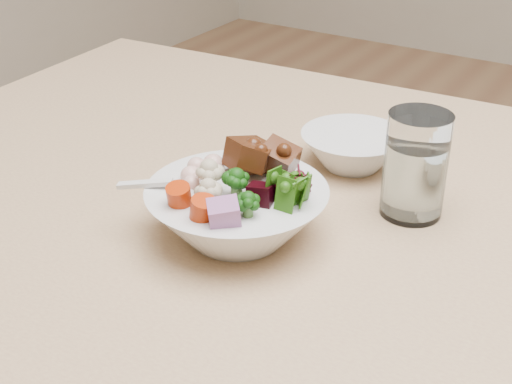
{
  "coord_description": "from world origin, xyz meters",
  "views": [
    {
      "loc": [
        -0.06,
        -0.68,
        1.19
      ],
      "look_at": [
        -0.38,
        -0.16,
        0.85
      ],
      "focal_mm": 50.0,
      "sensor_mm": 36.0,
      "label": 1
    }
  ],
  "objects_px": {
    "dining_table": "(504,358)",
    "food_bowl": "(239,209)",
    "water_glass": "(415,169)",
    "side_bowl": "(353,150)"
  },
  "relations": [
    {
      "from": "dining_table",
      "to": "water_glass",
      "type": "height_order",
      "value": "water_glass"
    },
    {
      "from": "food_bowl",
      "to": "water_glass",
      "type": "bearing_deg",
      "value": 46.44
    },
    {
      "from": "dining_table",
      "to": "side_bowl",
      "type": "bearing_deg",
      "value": 144.01
    },
    {
      "from": "food_bowl",
      "to": "dining_table",
      "type": "bearing_deg",
      "value": 11.42
    },
    {
      "from": "side_bowl",
      "to": "water_glass",
      "type": "bearing_deg",
      "value": -34.18
    },
    {
      "from": "food_bowl",
      "to": "side_bowl",
      "type": "xyz_separation_m",
      "value": [
        0.03,
        0.21,
        -0.01
      ]
    },
    {
      "from": "side_bowl",
      "to": "food_bowl",
      "type": "bearing_deg",
      "value": -97.65
    },
    {
      "from": "dining_table",
      "to": "food_bowl",
      "type": "distance_m",
      "value": 0.3
    },
    {
      "from": "dining_table",
      "to": "side_bowl",
      "type": "relative_size",
      "value": 13.28
    },
    {
      "from": "dining_table",
      "to": "side_bowl",
      "type": "xyz_separation_m",
      "value": [
        -0.25,
        0.16,
        0.1
      ]
    }
  ]
}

